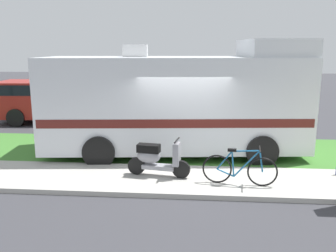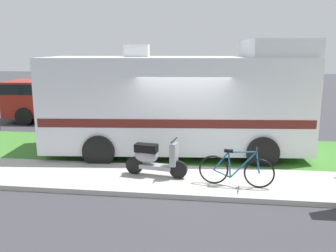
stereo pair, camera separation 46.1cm
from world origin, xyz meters
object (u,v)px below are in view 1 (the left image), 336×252
at_px(motorhome_rv, 178,102).
at_px(bicycle, 239,169).
at_px(pickup_truck_near, 49,100).
at_px(scooter, 156,158).

height_order(motorhome_rv, bicycle, motorhome_rv).
distance_m(bicycle, pickup_truck_near, 10.58).
xyz_separation_m(motorhome_rv, scooter, (-0.41, -2.33, -1.08)).
xyz_separation_m(scooter, pickup_truck_near, (-5.62, 6.92, 0.40)).
bearing_deg(pickup_truck_near, bicycle, -43.97).
height_order(scooter, bicycle, scooter).
relative_size(motorhome_rv, scooter, 4.99).
bearing_deg(scooter, motorhome_rv, 79.95).
xyz_separation_m(bicycle, pickup_truck_near, (-7.61, 7.34, 0.47)).
height_order(motorhome_rv, pickup_truck_near, motorhome_rv).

